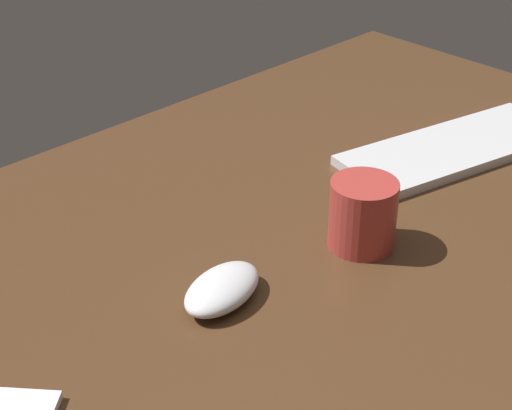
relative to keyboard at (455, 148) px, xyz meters
The scene contains 4 objects.
desk 35.31cm from the keyboard, behind, with size 140.00×84.00×2.00cm, color #4C301C.
keyboard is the anchor object (origin of this frame).
computer_mouse 50.37cm from the keyboard, behind, with size 11.34×6.75×3.15cm, color silver.
coffee_mug 30.82cm from the keyboard, 168.38° to the right, with size 8.48×8.48×8.91cm, color #B23833.
Camera 1 is at (-65.68, -61.98, 60.48)cm, focal length 58.46 mm.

